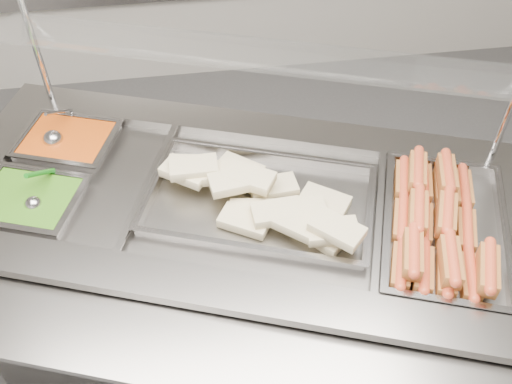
{
  "coord_description": "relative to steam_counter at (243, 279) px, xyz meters",
  "views": [
    {
      "loc": [
        -0.17,
        -1.01,
        2.37
      ],
      "look_at": [
        0.02,
        0.3,
        1.0
      ],
      "focal_mm": 40.0,
      "sensor_mm": 36.0,
      "label": 1
    }
  ],
  "objects": [
    {
      "name": "serving_spoon",
      "position": [
        -0.68,
        0.07,
        0.5
      ],
      "size": [
        0.09,
        0.18,
        0.16
      ],
      "color": "#A9A9AD",
      "rests_on": "pan_peas"
    },
    {
      "name": "pan_hotdogs",
      "position": [
        0.64,
        -0.23,
        0.44
      ],
      "size": [
        0.55,
        0.69,
        0.11
      ],
      "color": "#969393",
      "rests_on": "steam_counter"
    },
    {
      "name": "steam_counter",
      "position": [
        0.0,
        0.0,
        0.0
      ],
      "size": [
        2.22,
        1.53,
        0.98
      ],
      "color": "slate",
      "rests_on": "ground"
    },
    {
      "name": "hotdogs_in_buns",
      "position": [
        0.61,
        -0.23,
        0.5
      ],
      "size": [
        0.43,
        0.62,
        0.13
      ],
      "color": "#94501F",
      "rests_on": "pan_hotdogs"
    },
    {
      "name": "tray_rail",
      "position": [
        -0.19,
        -0.52,
        0.44
      ],
      "size": [
        1.93,
        1.01,
        0.06
      ],
      "color": "gray",
      "rests_on": "steam_counter"
    },
    {
      "name": "tortilla_wraps",
      "position": [
        0.06,
        -0.03,
        0.51
      ],
      "size": [
        0.64,
        0.57,
        0.11
      ],
      "color": "tan",
      "rests_on": "pan_wraps"
    },
    {
      "name": "pan_peas",
      "position": [
        -0.71,
        0.09,
        0.45
      ],
      "size": [
        0.39,
        0.35,
        0.11
      ],
      "color": "#969393",
      "rests_on": "steam_counter"
    },
    {
      "name": "sneeze_guard",
      "position": [
        0.08,
        0.22,
        0.88
      ],
      "size": [
        1.79,
        0.9,
        0.48
      ],
      "color": "silver",
      "rests_on": "steam_counter"
    },
    {
      "name": "pan_wraps",
      "position": [
        0.06,
        -0.02,
        0.46
      ],
      "size": [
        0.84,
        0.66,
        0.08
      ],
      "color": "#969393",
      "rests_on": "steam_counter"
    },
    {
      "name": "pan_beans",
      "position": [
        -0.61,
        0.38,
        0.45
      ],
      "size": [
        0.39,
        0.35,
        0.11
      ],
      "color": "#969393",
      "rests_on": "steam_counter"
    },
    {
      "name": "ladle",
      "position": [
        -0.65,
        0.38,
        0.5
      ],
      "size": [
        0.1,
        0.2,
        0.16
      ],
      "color": "#A9A9AD",
      "rests_on": "pan_beans"
    }
  ]
}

